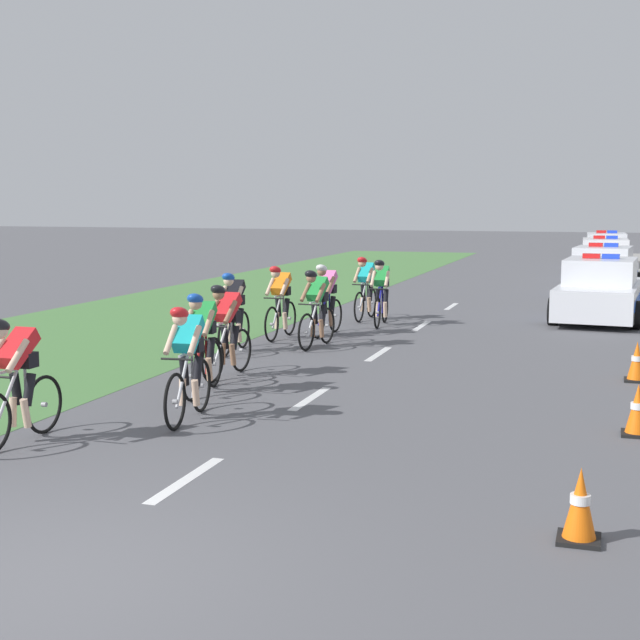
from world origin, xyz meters
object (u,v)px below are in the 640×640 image
cyclist_ninth (365,287)px  cyclist_tenth (381,292)px  cyclist_seventh (326,299)px  cyclist_fourth (226,329)px  cyclist_lead (16,378)px  traffic_cone_mid (638,411)px  police_car_nearest (600,292)px  police_car_furthest (606,252)px  cyclist_second (188,361)px  cyclist_fifth (234,311)px  cyclist_third (202,342)px  cyclist_sixth (316,307)px  traffic_cone_far (637,362)px  police_car_second (603,273)px  cyclist_eighth (280,301)px  traffic_cone_near (580,506)px  police_car_third (604,261)px

cyclist_ninth → cyclist_tenth: 1.07m
cyclist_seventh → cyclist_fourth: bearing=-91.8°
cyclist_lead → traffic_cone_mid: size_ratio=2.69×
cyclist_tenth → police_car_nearest: size_ratio=0.38×
police_car_furthest → cyclist_tenth: bearing=-103.1°
cyclist_seventh → cyclist_tenth: 1.94m
cyclist_second → cyclist_fourth: same height
cyclist_fifth → cyclist_third: bearing=-73.8°
cyclist_third → cyclist_ninth: 8.82m
cyclist_sixth → traffic_cone_far: 6.10m
police_car_second → cyclist_lead: bearing=-107.9°
cyclist_ninth → traffic_cone_far: (6.02, -5.84, -0.48)m
cyclist_ninth → police_car_furthest: (5.35, 19.56, -0.11)m
cyclist_sixth → cyclist_ninth: 4.23m
cyclist_ninth → police_car_second: bearing=54.7°
cyclist_seventh → police_car_second: (5.48, 10.21, -0.11)m
cyclist_tenth → traffic_cone_far: bearing=-42.6°
cyclist_sixth → traffic_cone_mid: bearing=-41.5°
cyclist_lead → cyclist_eighth: (0.07, 8.60, 0.00)m
cyclist_lead → traffic_cone_near: cyclist_lead is taller
police_car_second → police_car_third: same height
cyclist_seventh → traffic_cone_far: bearing=-27.3°
cyclist_second → cyclist_fourth: size_ratio=1.00×
traffic_cone_far → cyclist_eighth: bearing=160.5°
cyclist_fourth → police_car_furthest: size_ratio=0.39×
cyclist_fourth → police_car_nearest: 10.83m
cyclist_sixth → cyclist_fifth: bearing=-140.5°
cyclist_second → cyclist_lead: bearing=-130.7°
cyclist_third → police_car_second: 17.24m
cyclist_second → cyclist_ninth: (-0.42, 10.36, 0.00)m
police_car_second → police_car_third: size_ratio=1.02×
cyclist_second → police_car_furthest: 30.32m
cyclist_second → traffic_cone_near: cyclist_second is taller
cyclist_seventh → traffic_cone_near: bearing=-62.1°
cyclist_eighth → cyclist_second: bearing=-79.2°
police_car_second → traffic_cone_mid: (0.60, -16.88, -0.37)m
cyclist_third → traffic_cone_far: size_ratio=2.69×
cyclist_second → police_car_nearest: police_car_nearest is taller
cyclist_second → cyclist_tenth: 9.49m
traffic_cone_mid → cyclist_seventh: bearing=132.3°
cyclist_third → cyclist_seventh: size_ratio=1.00×
cyclist_ninth → cyclist_tenth: size_ratio=1.00×
cyclist_seventh → police_car_nearest: 7.03m
cyclist_ninth → police_car_furthest: 20.28m
cyclist_tenth → traffic_cone_far: cyclist_tenth is taller
cyclist_fifth → cyclist_seventh: size_ratio=1.00×
cyclist_tenth → police_car_furthest: police_car_furthest is taller
cyclist_ninth → cyclist_eighth: bearing=-104.9°
cyclist_second → cyclist_third: size_ratio=1.00×
traffic_cone_near → traffic_cone_far: 7.31m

